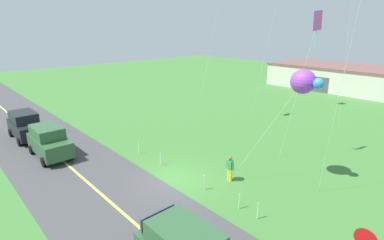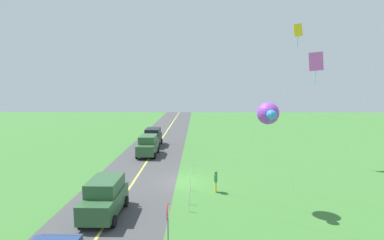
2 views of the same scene
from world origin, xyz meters
TOP-DOWN VIEW (x-y plane):
  - ground_plane at (0.00, 0.00)m, footprint 120.00×120.00m
  - asphalt_road at (0.00, -4.00)m, footprint 120.00×7.00m
  - road_centre_stripe at (0.00, -4.00)m, footprint 120.00×0.16m
  - car_parked_west_far at (-14.08, -4.57)m, footprint 4.40×2.12m
  - car_parked_west_near at (-8.85, -4.32)m, footprint 4.40×2.12m
  - person_adult_near at (2.37, 2.59)m, footprint 0.58×0.22m
  - kite_red_low at (4.89, 5.70)m, footprint 3.67×3.82m
  - kite_green_far at (3.60, 9.01)m, footprint 1.30×1.45m
  - warehouse_distant at (-6.09, 36.81)m, footprint 18.36×10.20m
  - fence_post_0 at (-4.88, 0.70)m, footprint 0.05×0.05m
  - fence_post_1 at (-2.18, 0.70)m, footprint 0.05×0.05m
  - fence_post_2 at (2.08, 0.70)m, footprint 0.05×0.05m
  - fence_post_3 at (4.67, 0.70)m, footprint 0.05×0.05m
  - fence_post_4 at (5.83, 0.70)m, footprint 0.05×0.05m

SIDE VIEW (x-z plane):
  - ground_plane at x=0.00m, z-range -0.10..0.00m
  - asphalt_road at x=0.00m, z-range 0.00..0.00m
  - road_centre_stripe at x=0.00m, z-range 0.00..0.01m
  - fence_post_0 at x=-4.88m, z-range 0.00..0.90m
  - fence_post_1 at x=-2.18m, z-range 0.00..0.90m
  - fence_post_2 at x=2.08m, z-range 0.00..0.90m
  - fence_post_3 at x=4.67m, z-range 0.00..0.90m
  - fence_post_4 at x=5.83m, z-range 0.00..0.90m
  - person_adult_near at x=2.37m, z-range 0.06..1.66m
  - car_parked_west_far at x=-14.08m, z-range 0.03..2.27m
  - car_parked_west_near at x=-8.85m, z-range 0.03..2.27m
  - warehouse_distant at x=-6.09m, z-range 0.00..3.50m
  - kite_red_low at x=4.89m, z-range 2.71..9.52m
  - kite_green_far at x=3.60m, z-range 4.22..14.29m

